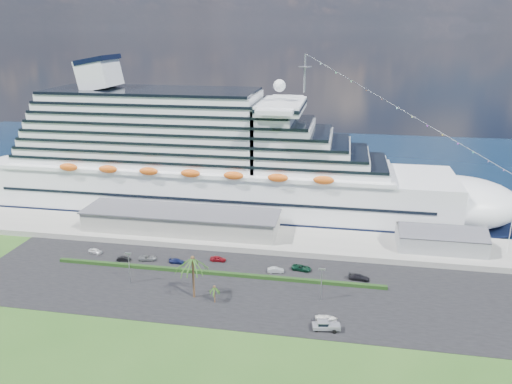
% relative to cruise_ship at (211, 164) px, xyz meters
% --- Properties ---
extents(ground, '(420.00, 420.00, 0.00)m').
position_rel_cruise_ship_xyz_m(ground, '(21.53, -64.00, -16.69)').
color(ground, '#28501A').
rests_on(ground, ground).
extents(asphalt_lot, '(140.00, 38.00, 0.12)m').
position_rel_cruise_ship_xyz_m(asphalt_lot, '(21.53, -53.00, -16.63)').
color(asphalt_lot, black).
rests_on(asphalt_lot, ground).
extents(wharf, '(240.00, 20.00, 1.80)m').
position_rel_cruise_ship_xyz_m(wharf, '(21.53, -24.00, -15.79)').
color(wharf, gray).
rests_on(wharf, ground).
extents(water, '(420.00, 160.00, 0.02)m').
position_rel_cruise_ship_xyz_m(water, '(21.53, 66.00, -16.68)').
color(water, '#0B1B32').
rests_on(water, ground).
extents(cruise_ship, '(191.00, 38.00, 54.00)m').
position_rel_cruise_ship_xyz_m(cruise_ship, '(0.00, 0.00, 0.00)').
color(cruise_ship, silver).
rests_on(cruise_ship, ground).
extents(terminal_building, '(61.00, 15.00, 6.30)m').
position_rel_cruise_ship_xyz_m(terminal_building, '(-3.47, -24.00, -11.68)').
color(terminal_building, gray).
rests_on(terminal_building, wharf).
extents(port_shed, '(24.00, 12.31, 7.37)m').
position_rel_cruise_ship_xyz_m(port_shed, '(73.53, -24.00, -12.30)').
color(port_shed, gray).
rests_on(port_shed, wharf).
extents(flagpole, '(1.08, 0.16, 12.00)m').
position_rel_cruise_ship_xyz_m(flagpole, '(91.57, -24.00, -8.43)').
color(flagpole, silver).
rests_on(flagpole, wharf).
extents(hedge, '(88.00, 1.10, 0.90)m').
position_rel_cruise_ship_xyz_m(hedge, '(13.53, -48.00, -16.12)').
color(hedge, black).
rests_on(hedge, asphalt_lot).
extents(lamp_post_left, '(1.60, 0.35, 8.27)m').
position_rel_cruise_ship_xyz_m(lamp_post_left, '(-6.47, -56.00, -11.35)').
color(lamp_post_left, gray).
rests_on(lamp_post_left, asphalt_lot).
extents(lamp_post_right, '(1.60, 0.35, 8.27)m').
position_rel_cruise_ship_xyz_m(lamp_post_right, '(41.53, -56.00, -11.35)').
color(lamp_post_right, gray).
rests_on(lamp_post_right, asphalt_lot).
extents(palm_tall, '(8.82, 8.82, 11.13)m').
position_rel_cruise_ship_xyz_m(palm_tall, '(11.53, -60.00, -7.49)').
color(palm_tall, '#47301E').
rests_on(palm_tall, ground).
extents(palm_short, '(3.53, 3.53, 4.56)m').
position_rel_cruise_ship_xyz_m(palm_short, '(17.03, -61.50, -13.03)').
color(palm_short, '#47301E').
rests_on(palm_short, ground).
extents(parked_car_0, '(4.43, 2.51, 1.42)m').
position_rel_cruise_ship_xyz_m(parked_car_0, '(-23.51, -41.47, -15.86)').
color(parked_car_0, silver).
rests_on(parked_car_0, asphalt_lot).
extents(parked_car_1, '(4.00, 1.85, 1.27)m').
position_rel_cruise_ship_xyz_m(parked_car_1, '(-13.31, -44.71, -15.94)').
color(parked_car_1, black).
rests_on(parked_car_1, asphalt_lot).
extents(parked_car_2, '(5.26, 3.37, 1.35)m').
position_rel_cruise_ship_xyz_m(parked_car_2, '(-7.07, -43.10, -15.90)').
color(parked_car_2, gray).
rests_on(parked_car_2, asphalt_lot).
extents(parked_car_3, '(4.44, 1.98, 1.27)m').
position_rel_cruise_ship_xyz_m(parked_car_3, '(1.61, -43.41, -15.94)').
color(parked_car_3, '#161F4F').
rests_on(parked_car_3, asphalt_lot).
extents(parked_car_4, '(4.43, 1.91, 1.49)m').
position_rel_cruise_ship_xyz_m(parked_car_4, '(12.39, -40.21, -15.83)').
color(parked_car_4, maroon).
rests_on(parked_car_4, asphalt_lot).
extents(parked_car_5, '(4.53, 2.28, 1.43)m').
position_rel_cruise_ship_xyz_m(parked_car_5, '(29.07, -44.03, -15.86)').
color(parked_car_5, '#B9BDC1').
rests_on(parked_car_5, asphalt_lot).
extents(parked_car_6, '(5.55, 3.20, 1.45)m').
position_rel_cruise_ship_xyz_m(parked_car_6, '(35.64, -41.54, -15.85)').
color(parked_car_6, '#0C3120').
rests_on(parked_car_6, asphalt_lot).
extents(parked_car_7, '(5.53, 2.72, 1.55)m').
position_rel_cruise_ship_xyz_m(parked_car_7, '(50.67, -44.23, -15.80)').
color(parked_car_7, black).
rests_on(parked_car_7, asphalt_lot).
extents(pickup_truck, '(6.20, 3.04, 2.09)m').
position_rel_cruise_ship_xyz_m(pickup_truck, '(43.29, -68.32, -15.43)').
color(pickup_truck, black).
rests_on(pickup_truck, asphalt_lot).
extents(boat_trailer, '(5.88, 4.13, 1.65)m').
position_rel_cruise_ship_xyz_m(boat_trailer, '(43.32, -65.55, -15.48)').
color(boat_trailer, gray).
rests_on(boat_trailer, asphalt_lot).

